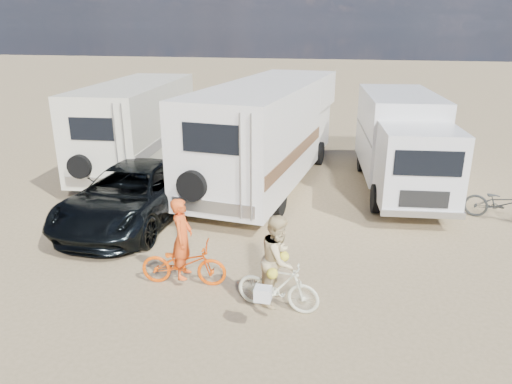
% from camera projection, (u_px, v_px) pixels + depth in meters
% --- Properties ---
extents(ground, '(140.00, 140.00, 0.00)m').
position_uv_depth(ground, '(197.00, 285.00, 9.74)').
color(ground, '#9F865F').
rests_on(ground, ground).
extents(rv_main, '(3.65, 9.36, 3.31)m').
position_uv_depth(rv_main, '(268.00, 134.00, 15.58)').
color(rv_main, white).
rests_on(rv_main, ground).
extents(rv_left, '(2.96, 7.04, 3.15)m').
position_uv_depth(rv_left, '(137.00, 129.00, 16.82)').
color(rv_left, beige).
rests_on(rv_left, ground).
extents(box_truck, '(2.88, 6.97, 2.98)m').
position_uv_depth(box_truck, '(402.00, 145.00, 14.86)').
color(box_truck, silver).
rests_on(box_truck, ground).
extents(dark_suv, '(2.59, 5.45, 1.50)m').
position_uv_depth(dark_suv, '(133.00, 194.00, 12.73)').
color(dark_suv, black).
rests_on(dark_suv, ground).
extents(bike_man, '(1.80, 0.79, 0.92)m').
position_uv_depth(bike_man, '(184.00, 263.00, 9.65)').
color(bike_man, '#E54B05').
rests_on(bike_man, ground).
extents(bike_woman, '(1.62, 0.65, 0.95)m').
position_uv_depth(bike_woman, '(278.00, 286.00, 8.78)').
color(bike_woman, beige).
rests_on(bike_woman, ground).
extents(rider_man, '(0.46, 0.65, 1.68)m').
position_uv_depth(rider_man, '(183.00, 246.00, 9.53)').
color(rider_man, '#E9511A').
rests_on(rider_man, ground).
extents(rider_woman, '(0.75, 0.90, 1.70)m').
position_uv_depth(rider_woman, '(278.00, 268.00, 8.65)').
color(rider_woman, '#D3B983').
rests_on(rider_woman, ground).
extents(bike_parked, '(1.98, 1.22, 0.98)m').
position_uv_depth(bike_parked, '(501.00, 204.00, 12.80)').
color(bike_parked, '#272927').
rests_on(bike_parked, ground).
extents(cooler, '(0.58, 0.47, 0.42)m').
position_uv_depth(cooler, '(261.00, 209.00, 13.17)').
color(cooler, navy).
rests_on(cooler, ground).
extents(crate, '(0.54, 0.54, 0.40)m').
position_uv_depth(crate, '(244.00, 198.00, 14.08)').
color(crate, olive).
rests_on(crate, ground).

